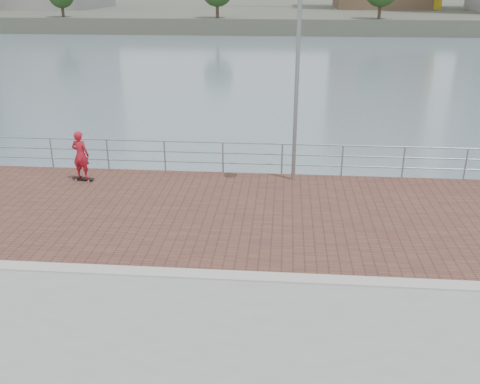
{
  "coord_description": "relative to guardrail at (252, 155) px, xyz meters",
  "views": [
    {
      "loc": [
        1.08,
        -10.57,
        6.37
      ],
      "look_at": [
        0.0,
        2.0,
        1.3
      ],
      "focal_mm": 40.0,
      "sensor_mm": 36.0,
      "label": 1
    }
  ],
  "objects": [
    {
      "name": "street_lamp",
      "position": [
        1.42,
        -0.99,
        4.03
      ],
      "size": [
        0.48,
        1.41,
        6.64
      ],
      "color": "gray",
      "rests_on": "brick_lane"
    },
    {
      "name": "far_shore",
      "position": [
        -0.0,
        115.5,
        -1.44
      ],
      "size": [
        320.0,
        95.0,
        2.5
      ],
      "primitive_type": "cube",
      "color": "#4C5142",
      "rests_on": "ground"
    },
    {
      "name": "guardrail",
      "position": [
        0.0,
        0.0,
        0.0
      ],
      "size": [
        39.06,
        0.06,
        1.13
      ],
      "color": "#8C9EA8",
      "rests_on": "brick_lane"
    },
    {
      "name": "curb",
      "position": [
        -0.0,
        -7.0,
        -0.66
      ],
      "size": [
        40.0,
        0.4,
        0.06
      ],
      "primitive_type": "cube",
      "color": "#B7B5AD",
      "rests_on": "seawall"
    },
    {
      "name": "water",
      "position": [
        -0.0,
        -7.0,
        -2.69
      ],
      "size": [
        400.0,
        400.0,
        0.0
      ],
      "primitive_type": "plane",
      "color": "slate",
      "rests_on": "ground"
    },
    {
      "name": "skateboarder",
      "position": [
        -5.64,
        -1.21,
        0.22
      ],
      "size": [
        0.65,
        0.49,
        1.62
      ],
      "primitive_type": "imported",
      "rotation": [
        0.0,
        0.0,
        2.96
      ],
      "color": "red",
      "rests_on": "skateboard"
    },
    {
      "name": "skateboard",
      "position": [
        -5.64,
        -1.21,
        -0.61
      ],
      "size": [
        0.75,
        0.31,
        0.08
      ],
      "rotation": [
        0.0,
        0.0,
        -0.18
      ],
      "color": "black",
      "rests_on": "brick_lane"
    },
    {
      "name": "brick_lane",
      "position": [
        -0.0,
        -3.4,
        -0.68
      ],
      "size": [
        40.0,
        6.8,
        0.02
      ],
      "primitive_type": "cube",
      "color": "brown",
      "rests_on": "seawall"
    }
  ]
}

